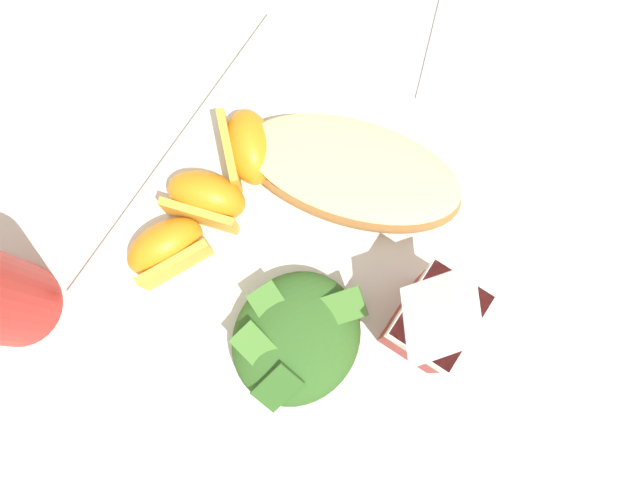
% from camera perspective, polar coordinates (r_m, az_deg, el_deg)
% --- Properties ---
extents(ground, '(3.00, 3.00, 0.00)m').
position_cam_1_polar(ground, '(0.55, 0.00, -0.51)').
color(ground, beige).
extents(white_plate, '(0.28, 0.28, 0.02)m').
position_cam_1_polar(white_plate, '(0.54, 0.00, -0.36)').
color(white_plate, white).
rests_on(white_plate, ground).
extents(cheesy_pizza_bread, '(0.12, 0.19, 0.04)m').
position_cam_1_polar(cheesy_pizza_bread, '(0.53, 2.71, 5.44)').
color(cheesy_pizza_bread, '#A87038').
rests_on(cheesy_pizza_bread, white_plate).
extents(green_salad_pile, '(0.11, 0.09, 0.05)m').
position_cam_1_polar(green_salad_pile, '(0.51, -1.96, -7.99)').
color(green_salad_pile, '#336023').
rests_on(green_salad_pile, white_plate).
extents(milk_carton, '(0.06, 0.04, 0.11)m').
position_cam_1_polar(milk_carton, '(0.47, 9.32, -6.39)').
color(milk_carton, '#B7332D').
rests_on(milk_carton, white_plate).
extents(orange_wedge_front, '(0.07, 0.07, 0.04)m').
position_cam_1_polar(orange_wedge_front, '(0.54, -5.90, 7.52)').
color(orange_wedge_front, orange).
rests_on(orange_wedge_front, white_plate).
extents(orange_wedge_middle, '(0.05, 0.07, 0.04)m').
position_cam_1_polar(orange_wedge_middle, '(0.53, -9.31, 3.37)').
color(orange_wedge_middle, orange).
rests_on(orange_wedge_middle, white_plate).
extents(orange_wedge_rear, '(0.07, 0.06, 0.04)m').
position_cam_1_polar(orange_wedge_rear, '(0.53, -12.43, -0.71)').
color(orange_wedge_rear, orange).
rests_on(orange_wedge_rear, white_plate).
extents(metal_fork, '(0.18, 0.08, 0.01)m').
position_cam_1_polar(metal_fork, '(0.60, 9.06, 13.87)').
color(metal_fork, silver).
rests_on(metal_fork, ground).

